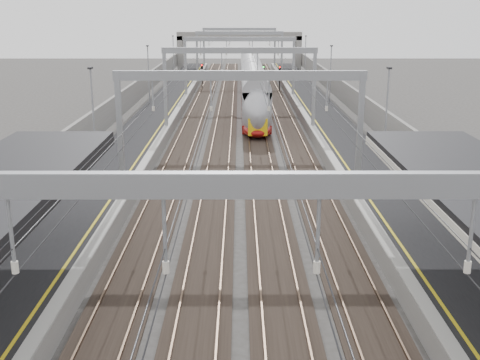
{
  "coord_description": "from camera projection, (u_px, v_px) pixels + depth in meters",
  "views": [
    {
      "loc": [
        -0.04,
        -9.01,
        10.57
      ],
      "look_at": [
        0.0,
        20.45,
        2.23
      ],
      "focal_mm": 45.0,
      "sensor_mm": 36.0,
      "label": 1
    }
  ],
  "objects": [
    {
      "name": "platform_left",
      "position": [
        152.0,
        125.0,
        54.7
      ],
      "size": [
        4.0,
        120.0,
        1.0
      ],
      "primitive_type": "cube",
      "color": "black",
      "rests_on": "ground"
    },
    {
      "name": "platform_right",
      "position": [
        327.0,
        125.0,
        54.72
      ],
      "size": [
        4.0,
        120.0,
        1.0
      ],
      "primitive_type": "cube",
      "color": "black",
      "rests_on": "ground"
    },
    {
      "name": "tracks",
      "position": [
        240.0,
        130.0,
        54.83
      ],
      "size": [
        11.4,
        140.0,
        0.2
      ],
      "color": "black",
      "rests_on": "ground"
    },
    {
      "name": "overhead_line",
      "position": [
        240.0,
        57.0,
        59.54
      ],
      "size": [
        13.0,
        140.0,
        6.6
      ],
      "color": "gray",
      "rests_on": "platform_left"
    },
    {
      "name": "overbridge",
      "position": [
        239.0,
        41.0,
        106.32
      ],
      "size": [
        22.0,
        2.2,
        6.9
      ],
      "color": "slate",
      "rests_on": "ground"
    },
    {
      "name": "wall_left",
      "position": [
        116.0,
        113.0,
        54.4
      ],
      "size": [
        0.3,
        120.0,
        3.2
      ],
      "primitive_type": "cube",
      "color": "slate",
      "rests_on": "ground"
    },
    {
      "name": "wall_right",
      "position": [
        363.0,
        113.0,
        54.43
      ],
      "size": [
        0.3,
        120.0,
        3.2
      ],
      "primitive_type": "cube",
      "color": "slate",
      "rests_on": "ground"
    },
    {
      "name": "train",
      "position": [
        252.0,
        86.0,
        70.31
      ],
      "size": [
        2.56,
        46.65,
        4.05
      ],
      "color": "maroon",
      "rests_on": "ground"
    },
    {
      "name": "signal_green",
      "position": [
        202.0,
        71.0,
        83.32
      ],
      "size": [
        0.32,
        0.32,
        3.48
      ],
      "color": "black",
      "rests_on": "ground"
    },
    {
      "name": "signal_red_near",
      "position": [
        263.0,
        73.0,
        80.69
      ],
      "size": [
        0.32,
        0.32,
        3.48
      ],
      "color": "black",
      "rests_on": "ground"
    },
    {
      "name": "signal_red_far",
      "position": [
        280.0,
        73.0,
        80.43
      ],
      "size": [
        0.32,
        0.32,
        3.48
      ],
      "color": "black",
      "rests_on": "ground"
    }
  ]
}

